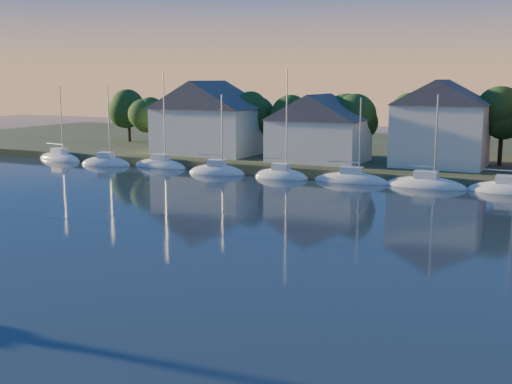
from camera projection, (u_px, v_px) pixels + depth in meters
The scene contains 7 objects.
shoreline_land at pixel (403, 156), 91.38m from camera, with size 160.00×50.00×2.00m, color #323C23.
wooden_dock at pixel (353, 178), 71.07m from camera, with size 120.00×3.00×1.00m, color brown.
clubhouse_west at pixel (208, 117), 84.91m from camera, with size 13.65×9.45×9.64m.
clubhouse_centre at pixel (319, 127), 77.20m from camera, with size 11.55×8.40×8.08m.
clubhouse_east at pixel (441, 122), 72.72m from camera, with size 10.50×8.40×9.80m.
tree_line at pixel (398, 109), 78.66m from camera, with size 93.40×5.40×8.90m.
moored_fleet at pixel (276, 176), 71.88m from camera, with size 71.50×2.40×12.05m.
Camera 1 is at (21.41, -15.76, 10.91)m, focal length 45.00 mm.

